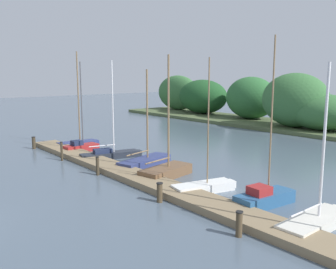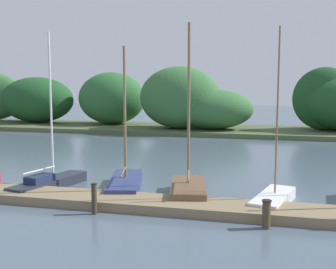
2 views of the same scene
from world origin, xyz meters
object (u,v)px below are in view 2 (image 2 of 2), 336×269
at_px(sailboat_2, 50,181).
at_px(sailboat_3, 125,182).
at_px(sailboat_4, 188,188).
at_px(mooring_piling_2, 94,199).
at_px(sailboat_5, 274,198).
at_px(mooring_piling_3, 266,214).

height_order(sailboat_2, sailboat_3, sailboat_2).
distance_m(sailboat_3, sailboat_4, 3.05).
distance_m(sailboat_2, mooring_piling_2, 4.55).
xyz_separation_m(sailboat_5, mooring_piling_3, (-0.23, -2.85, 0.19)).
distance_m(sailboat_5, mooring_piling_3, 2.86).
height_order(sailboat_4, mooring_piling_3, sailboat_4).
bearing_deg(mooring_piling_2, sailboat_2, 138.97).
distance_m(sailboat_2, mooring_piling_3, 9.97).
relative_size(sailboat_5, mooring_piling_3, 7.15).
bearing_deg(sailboat_2, sailboat_4, -76.16).
bearing_deg(sailboat_4, mooring_piling_2, 126.12).
height_order(sailboat_2, sailboat_4, sailboat_4).
bearing_deg(sailboat_4, sailboat_5, -105.87).
relative_size(sailboat_2, sailboat_5, 1.01).
xyz_separation_m(sailboat_4, sailboat_5, (3.46, -0.28, -0.10)).
bearing_deg(sailboat_2, mooring_piling_2, -118.01).
xyz_separation_m(sailboat_2, mooring_piling_3, (9.49, -3.04, 0.13)).
relative_size(sailboat_2, mooring_piling_3, 7.25).
bearing_deg(sailboat_2, mooring_piling_3, -94.72).
distance_m(sailboat_4, mooring_piling_3, 4.50).
relative_size(sailboat_2, sailboat_4, 0.98).
bearing_deg(sailboat_3, sailboat_4, -116.47).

